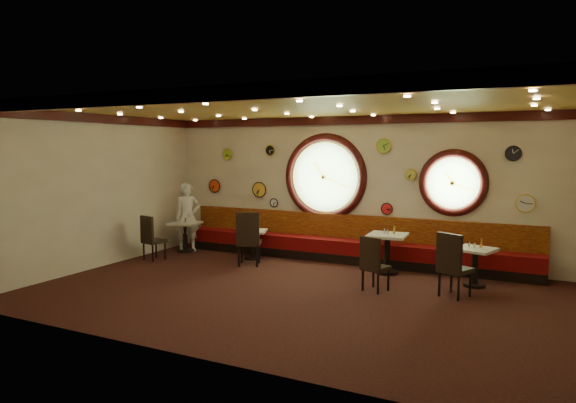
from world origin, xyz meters
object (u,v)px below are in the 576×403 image
object	(u,v)px
condiment_a_pepper	(185,220)
condiment_d_pepper	(474,245)
condiment_b_salt	(252,228)
condiment_a_bottle	(189,219)
table_a	(185,233)
condiment_b_bottle	(257,227)
chair_a	(151,235)
condiment_b_pepper	(253,229)
chair_c	(373,260)
chair_d	(452,261)
condiment_d_salt	(469,245)
condiment_c_salt	(384,231)
chair_b	(248,235)
condiment_d_bottle	(481,243)
condiment_c_bottle	(394,230)
table_d	(475,262)
table_c	(387,249)
table_b	(253,241)
condiment_c_pepper	(388,232)
waiter	(188,217)
condiment_a_salt	(185,220)

from	to	relation	value
condiment_a_pepper	condiment_d_pepper	xyz separation A→B (m)	(6.59, -0.17, -0.02)
condiment_b_salt	condiment_a_bottle	size ratio (longest dim) A/B	0.55
table_a	condiment_b_bottle	bearing A→B (deg)	2.32
chair_a	condiment_b_bottle	distance (m)	2.37
condiment_b_pepper	chair_a	bearing A→B (deg)	-152.00
chair_c	chair_d	world-z (taller)	chair_d
chair_a	condiment_d_salt	size ratio (longest dim) A/B	7.02
condiment_c_salt	condiment_a_pepper	bearing A→B (deg)	-178.80
chair_b	condiment_d_bottle	size ratio (longest dim) A/B	4.25
condiment_c_salt	condiment_b_bottle	xyz separation A→B (m)	(-2.95, 0.02, -0.12)
condiment_c_bottle	table_d	bearing A→B (deg)	-11.06
chair_a	chair_c	size ratio (longest dim) A/B	1.04
table_c	chair_d	size ratio (longest dim) A/B	1.18
condiment_d_salt	condiment_b_bottle	size ratio (longest dim) A/B	0.59
condiment_c_salt	condiment_a_pepper	size ratio (longest dim) A/B	0.96
condiment_d_salt	condiment_b_bottle	xyz separation A→B (m)	(-4.59, 0.25, -0.02)
table_c	chair_a	size ratio (longest dim) A/B	1.28
condiment_a_bottle	table_c	bearing A→B (deg)	-0.48
condiment_d_pepper	table_b	bearing A→B (deg)	177.31
table_c	condiment_c_salt	bearing A→B (deg)	152.64
condiment_d_salt	condiment_c_pepper	size ratio (longest dim) A/B	0.93
table_b	waiter	bearing A→B (deg)	177.34
table_d	condiment_a_pepper	xyz separation A→B (m)	(-6.61, 0.17, 0.33)
chair_b	condiment_c_bottle	world-z (taller)	chair_b
condiment_a_salt	condiment_b_salt	distance (m)	1.86
table_b	condiment_a_pepper	xyz separation A→B (m)	(-1.83, -0.06, 0.36)
table_d	condiment_b_pepper	distance (m)	4.75
condiment_a_salt	condiment_a_pepper	bearing A→B (deg)	-43.50
condiment_b_pepper	condiment_d_pepper	bearing A→B (deg)	-1.88
condiment_d_bottle	condiment_b_salt	bearing A→B (deg)	177.55
table_b	condiment_b_pepper	world-z (taller)	condiment_b_pepper
condiment_b_pepper	condiment_d_bottle	distance (m)	4.81
chair_c	condiment_c_salt	bearing A→B (deg)	116.23
condiment_c_pepper	condiment_c_bottle	size ratio (longest dim) A/B	0.60
condiment_a_bottle	condiment_d_bottle	distance (m)	6.66
chair_a	condiment_a_bottle	size ratio (longest dim) A/B	3.72
chair_d	condiment_a_salt	world-z (taller)	chair_d
condiment_a_bottle	chair_b	bearing A→B (deg)	-18.74
chair_b	condiment_c_bottle	distance (m)	3.03
waiter	condiment_b_pepper	bearing A→B (deg)	-55.64
chair_c	condiment_a_pepper	distance (m)	5.23
condiment_c_pepper	condiment_a_bottle	distance (m)	4.91
condiment_d_bottle	waiter	bearing A→B (deg)	178.20
condiment_c_pepper	condiment_d_bottle	bearing A→B (deg)	-3.74
table_a	condiment_d_bottle	distance (m)	6.74
condiment_b_bottle	chair_a	bearing A→B (deg)	-149.57
condiment_b_salt	condiment_b_bottle	xyz separation A→B (m)	(0.14, -0.02, 0.03)
chair_a	condiment_d_salt	bearing A→B (deg)	20.97
chair_c	condiment_c_pepper	distance (m)	1.41
table_b	condiment_c_pepper	xyz separation A→B (m)	(3.10, -0.01, 0.44)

